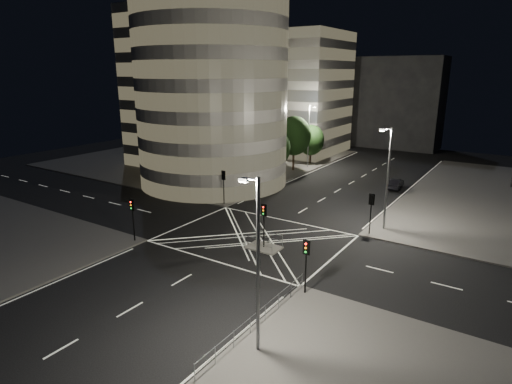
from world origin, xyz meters
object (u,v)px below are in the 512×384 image
Objects in this scene: traffic_signal_fl at (224,181)px; street_lamp_right_far at (387,176)px; traffic_signal_nl at (133,212)px; street_lamp_left_far at (309,134)px; traffic_signal_island at (264,217)px; traffic_signal_fr at (371,206)px; traffic_signal_nr at (306,256)px; central_island at (264,247)px; street_lamp_right_near at (257,261)px; sedan at (396,184)px; street_lamp_left_near at (244,151)px.

traffic_signal_fl is 18.55m from street_lamp_right_far.
traffic_signal_nl is at bearing -139.09° from street_lamp_right_far.
street_lamp_left_far is 28.23m from street_lamp_right_far.
traffic_signal_island is (10.80, -8.30, 0.00)m from traffic_signal_fl.
traffic_signal_fr is at bearing 50.67° from traffic_signal_island.
street_lamp_left_far reaches higher than traffic_signal_fr.
traffic_signal_nr is (17.60, 0.00, 0.00)m from traffic_signal_nl.
traffic_signal_fr is 10.73m from traffic_signal_island.
central_island is at bearing -129.33° from traffic_signal_fr.
traffic_signal_nr is 0.40× the size of street_lamp_left_far.
traffic_signal_nl is 12.03m from traffic_signal_island.
street_lamp_right_near is at bearing -59.25° from central_island.
traffic_signal_island is 27.20m from sedan.
street_lamp_right_far is at bearing 90.00° from street_lamp_right_near.
traffic_signal_island reaches higher than sedan.
traffic_signal_fl is 23.84m from sedan.
street_lamp_right_near is at bearing -88.25° from traffic_signal_fr.
traffic_signal_nr and traffic_signal_island have the same top height.
street_lamp_left_near reaches higher than sedan.
street_lamp_right_near is (0.64, -20.80, 2.63)m from traffic_signal_fr.
street_lamp_right_near reaches higher than traffic_signal_island.
sedan is (4.07, 26.80, -2.23)m from traffic_signal_island.
traffic_signal_fl is at bearing 90.00° from traffic_signal_nl.
street_lamp_right_near is (18.24, -7.20, 2.63)m from traffic_signal_nl.
traffic_signal_island is 0.40× the size of street_lamp_left_near.
street_lamp_right_far is at bearing 73.89° from traffic_signal_fr.
traffic_signal_nr is 0.97× the size of sedan.
traffic_signal_nl is at bearing -90.00° from traffic_signal_fl.
central_island is 27.11m from sedan.
traffic_signal_nl is 1.00× the size of traffic_signal_island.
street_lamp_right_far is (7.44, 10.50, 5.47)m from central_island.
traffic_signal_nr is at bearing 90.63° from sedan.
traffic_signal_fr is 0.40× the size of street_lamp_left_far.
traffic_signal_nl is 0.40× the size of street_lamp_left_far.
street_lamp_right_far and street_lamp_right_near have the same top height.
street_lamp_left_near is 1.00× the size of street_lamp_right_near.
street_lamp_left_near is (-0.64, 18.80, 2.63)m from traffic_signal_nl.
street_lamp_left_far is (-0.64, 23.20, 2.63)m from traffic_signal_fl.
street_lamp_left_near reaches higher than traffic_signal_island.
traffic_signal_island is at bearing -125.30° from street_lamp_right_far.
street_lamp_left_far reaches higher than central_island.
street_lamp_right_far is at bearing 54.70° from traffic_signal_island.
street_lamp_left_far is at bearing 128.17° from traffic_signal_fr.
street_lamp_left_far is at bearing 109.95° from traffic_signal_island.
street_lamp_right_near is at bearing -54.03° from street_lamp_left_near.
street_lamp_left_far is 2.42× the size of sedan.
street_lamp_left_far and street_lamp_right_far have the same top height.
traffic_signal_fr is 0.40× the size of street_lamp_right_near.
street_lamp_right_near is at bearing -48.76° from traffic_signal_fl.
traffic_signal_island is at bearing 77.14° from sedan.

